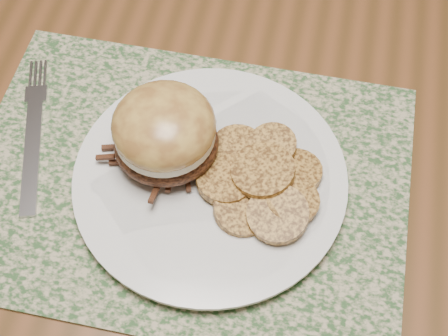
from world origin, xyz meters
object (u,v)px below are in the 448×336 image
Objects in this scene: pork_sandwich at (165,133)px; fork at (34,132)px; dinner_plate at (210,179)px; dining_table at (415,78)px.

fork is at bearing 160.94° from pork_sandwich.
pork_sandwich is at bearing -19.48° from fork.
dinner_plate is at bearing -35.23° from pork_sandwich.
dinner_plate is 2.01× the size of pork_sandwich.
dinner_plate is 1.32× the size of fork.
dinner_plate is (-0.22, -0.25, 0.09)m from dining_table.
pork_sandwich is 0.66× the size of fork.
dinner_plate reaches higher than fork.
dining_table is at bearing 25.05° from pork_sandwich.
dinner_plate is 0.07m from pork_sandwich.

